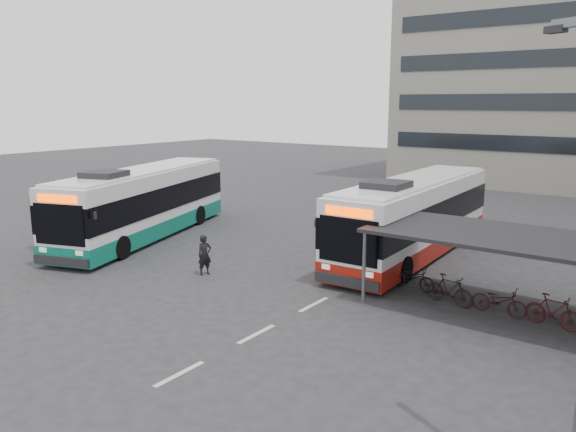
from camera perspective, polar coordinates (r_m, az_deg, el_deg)
The scene contains 9 objects.
ground at distance 20.27m, azimuth -3.33°, elevation -7.52°, with size 120.00×120.00×0.00m, color #28282B.
bike_shelter at distance 18.87m, azimuth 23.32°, elevation -5.33°, with size 10.00×4.00×2.54m.
road_markings at distance 16.62m, azimuth -3.24°, elevation -11.89°, with size 0.15×7.60×0.01m.
bus_main at distance 25.01m, azimuth 12.69°, elevation -0.13°, with size 3.07×12.30×3.61m.
bus_teal at distance 28.59m, azimuth -14.40°, elevation 1.26°, with size 6.46×12.53×3.64m.
pedestrian at distance 22.01m, azimuth -8.47°, elevation -3.94°, with size 0.57×0.38×1.57m, color black.
sign_totem_south at distance 27.81m, azimuth -24.36°, elevation -0.66°, with size 0.51×0.28×2.39m.
sign_totem_mid at distance 30.64m, azimuth -22.25°, elevation 0.91°, with size 0.59×0.31×2.76m.
sign_totem_north at distance 35.06m, azimuth -10.50°, elevation 2.46°, with size 0.50×0.25×2.32m.
Camera 1 is at (12.22, -14.76, 6.61)m, focal length 35.00 mm.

